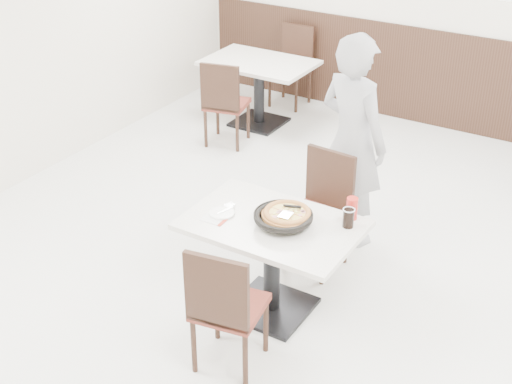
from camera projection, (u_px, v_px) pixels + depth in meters
The scene contains 19 objects.
floor at pixel (286, 275), 5.65m from camera, with size 7.00×7.00×0.00m, color #B8B8B3.
wall_back at pixel (449, 3), 7.58m from camera, with size 6.00×0.04×2.80m, color beige.
wainscot_back at pixel (439, 80), 7.98m from camera, with size 5.90×0.03×1.10m, color black.
main_table at pixel (272, 267), 5.09m from camera, with size 1.20×0.80×0.75m, color silver, non-canonical shape.
chair_near at pixel (230, 304), 4.56m from camera, with size 0.42×0.42×0.95m, color black, non-canonical shape.
chair_far at pixel (316, 214), 5.54m from camera, with size 0.42×0.42×0.95m, color black, non-canonical shape.
trivet at pixel (281, 216), 4.95m from camera, with size 0.11×0.11×0.04m, color black.
pizza_pan at pixel (283, 220), 4.86m from camera, with size 0.34×0.34×0.01m, color black.
pizza at pixel (287, 215), 4.88m from camera, with size 0.35×0.35×0.02m, color #B26F2E.
pizza_server at pixel (286, 215), 4.82m from camera, with size 0.08×0.10×0.00m, color white.
napkin at pixel (216, 217), 4.96m from camera, with size 0.17×0.17×0.00m, color silver.
side_plate at pixel (222, 213), 5.00m from camera, with size 0.18×0.18×0.01m, color white.
fork at pixel (225, 210), 5.02m from camera, with size 0.01×0.15×0.00m, color white.
cola_glass at pixel (348, 218), 4.83m from camera, with size 0.08×0.08×0.13m, color black.
red_cup at pixel (352, 208), 4.92m from camera, with size 0.08×0.08×0.16m, color #B0211A.
diner_person at pixel (352, 141), 5.74m from camera, with size 0.65×0.43×1.79m, color #A4A4A9.
bg_table_left at pixel (259, 93), 8.11m from camera, with size 1.20×0.80×0.75m, color silver, non-canonical shape.
bg_chair_left_near at pixel (227, 102), 7.60m from camera, with size 0.42×0.42×0.95m, color black, non-canonical shape.
bg_chair_left_far at pixel (290, 67), 8.57m from camera, with size 0.42×0.42×0.95m, color black, non-canonical shape.
Camera 1 is at (2.21, -4.07, 3.31)m, focal length 50.00 mm.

